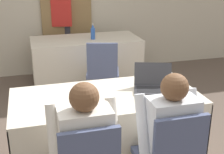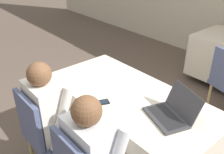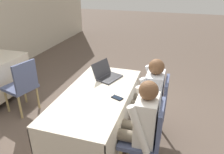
{
  "view_description": "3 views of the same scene",
  "coord_description": "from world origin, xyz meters",
  "px_view_note": "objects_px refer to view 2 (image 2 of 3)",
  "views": [
    {
      "loc": [
        -0.64,
        -2.52,
        1.9
      ],
      "look_at": [
        0.0,
        -0.21,
        1.01
      ],
      "focal_mm": 50.0,
      "sensor_mm": 36.0,
      "label": 1
    },
    {
      "loc": [
        1.37,
        -1.38,
        1.99
      ],
      "look_at": [
        0.0,
        -0.21,
        1.01
      ],
      "focal_mm": 40.0,
      "sensor_mm": 36.0,
      "label": 2
    },
    {
      "loc": [
        -2.25,
        -0.91,
        2.12
      ],
      "look_at": [
        0.0,
        -0.21,
        1.01
      ],
      "focal_mm": 35.0,
      "sensor_mm": 36.0,
      "label": 3
    }
  ],
  "objects_px": {
    "cell_phone": "(101,103)",
    "person_checkered_shirt": "(54,112)",
    "laptop": "(171,113)",
    "person_white_shirt": "(98,153)",
    "chair_near_left": "(45,131)"
  },
  "relations": [
    {
      "from": "cell_phone",
      "to": "person_checkered_shirt",
      "type": "distance_m",
      "value": 0.43
    },
    {
      "from": "cell_phone",
      "to": "person_checkered_shirt",
      "type": "xyz_separation_m",
      "value": [
        -0.27,
        -0.32,
        -0.1
      ]
    },
    {
      "from": "person_checkered_shirt",
      "to": "cell_phone",
      "type": "bearing_deg",
      "value": -129.86
    },
    {
      "from": "laptop",
      "to": "cell_phone",
      "type": "bearing_deg",
      "value": -131.16
    },
    {
      "from": "person_white_shirt",
      "to": "person_checkered_shirt",
      "type": "bearing_deg",
      "value": 0.0
    },
    {
      "from": "chair_near_left",
      "to": "person_checkered_shirt",
      "type": "height_order",
      "value": "person_checkered_shirt"
    },
    {
      "from": "chair_near_left",
      "to": "person_checkered_shirt",
      "type": "bearing_deg",
      "value": -90.0
    },
    {
      "from": "laptop",
      "to": "cell_phone",
      "type": "distance_m",
      "value": 0.6
    },
    {
      "from": "person_checkered_shirt",
      "to": "laptop",
      "type": "bearing_deg",
      "value": -141.66
    },
    {
      "from": "cell_phone",
      "to": "person_checkered_shirt",
      "type": "relative_size",
      "value": 0.13
    },
    {
      "from": "cell_phone",
      "to": "person_white_shirt",
      "type": "bearing_deg",
      "value": -19.23
    },
    {
      "from": "cell_phone",
      "to": "chair_near_left",
      "type": "height_order",
      "value": "chair_near_left"
    },
    {
      "from": "chair_near_left",
      "to": "person_checkered_shirt",
      "type": "xyz_separation_m",
      "value": [
        0.0,
        0.1,
        0.16
      ]
    },
    {
      "from": "laptop",
      "to": "person_checkered_shirt",
      "type": "distance_m",
      "value": 1.01
    },
    {
      "from": "chair_near_left",
      "to": "laptop",
      "type": "bearing_deg",
      "value": -137.29
    }
  ]
}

